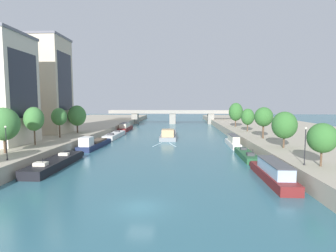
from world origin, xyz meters
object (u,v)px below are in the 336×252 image
at_px(moored_boat_right_second, 273,172).
at_px(tree_left_second, 77,116).
at_px(moored_boat_left_far, 94,144).
at_px(moored_boat_right_far, 246,155).
at_px(lamppost_right_bank, 305,144).
at_px(barge_midriver, 168,134).
at_px(tree_right_end_of_row, 236,112).
at_px(tree_left_distant, 59,117).
at_px(moored_boat_left_end, 126,127).
at_px(tree_left_far, 4,124).
at_px(tree_left_nearest, 34,119).
at_px(tree_right_by_lamp, 264,117).
at_px(moored_boat_right_midway, 233,142).
at_px(moored_boat_left_gap_after, 115,135).
at_px(moored_boat_left_midway, 56,163).
at_px(bridge_far, 173,115).
at_px(tree_right_second, 284,125).
at_px(tree_right_midway, 248,117).
at_px(tree_right_far, 322,138).
at_px(lamppost_left_bank, 6,141).

height_order(moored_boat_right_second, tree_left_second, tree_left_second).
bearing_deg(moored_boat_left_far, tree_left_second, 128.40).
relative_size(moored_boat_right_far, lamppost_right_bank, 2.53).
distance_m(barge_midriver, tree_left_second, 25.15).
xyz_separation_m(moored_boat_right_far, tree_right_end_of_row, (5.69, 36.63, 6.38)).
bearing_deg(tree_left_distant, barge_midriver, 37.20).
bearing_deg(moored_boat_left_end, tree_left_far, -98.04).
relative_size(tree_left_nearest, tree_right_by_lamp, 1.03).
height_order(moored_boat_right_midway, tree_left_second, tree_left_second).
distance_m(moored_boat_left_gap_after, moored_boat_right_midway, 33.67).
xyz_separation_m(moored_boat_left_midway, moored_boat_left_gap_after, (0.30, 34.47, -0.03)).
xyz_separation_m(moored_boat_right_midway, tree_left_nearest, (-38.35, -12.93, 5.78)).
height_order(moored_boat_right_midway, bridge_far, bridge_far).
bearing_deg(tree_right_second, tree_right_midway, 89.36).
bearing_deg(tree_left_far, moored_boat_left_midway, 0.90).
bearing_deg(moored_boat_left_midway, tree_right_far, -9.97).
height_order(barge_midriver, moored_boat_left_end, barge_midriver).
height_order(tree_left_far, lamppost_left_bank, tree_left_far).
distance_m(tree_right_midway, bridge_far, 54.92).
relative_size(tree_right_far, bridge_far, 0.09).
bearing_deg(tree_left_second, tree_left_nearest, -90.49).
bearing_deg(tree_right_far, tree_left_distant, 151.23).
bearing_deg(lamppost_left_bank, barge_midriver, 63.73).
bearing_deg(tree_right_midway, moored_boat_left_far, -158.42).
relative_size(barge_midriver, moored_boat_left_end, 1.45).
bearing_deg(moored_boat_right_midway, tree_left_second, 170.64).
height_order(moored_boat_left_end, tree_right_end_of_row, tree_right_end_of_row).
bearing_deg(tree_left_distant, bridge_far, 70.48).
height_order(barge_midriver, moored_boat_right_midway, barge_midriver).
bearing_deg(tree_left_second, moored_boat_left_far, -51.60).
distance_m(moored_boat_right_midway, tree_right_second, 15.73).
distance_m(tree_right_end_of_row, lamppost_right_bank, 51.05).
relative_size(tree_right_second, lamppost_left_bank, 1.34).
bearing_deg(tree_right_far, lamppost_left_bank, 177.91).
height_order(tree_right_second, tree_right_midway, tree_right_second).
xyz_separation_m(barge_midriver, tree_right_end_of_row, (20.92, 9.86, 6.08)).
xyz_separation_m(moored_boat_right_far, tree_right_far, (5.25, -14.92, 5.08)).
bearing_deg(tree_right_by_lamp, barge_midriver, 141.55).
bearing_deg(barge_midriver, moored_boat_left_end, 133.18).
bearing_deg(moored_boat_left_midway, moored_boat_left_gap_after, 89.50).
height_order(moored_boat_left_end, moored_boat_right_far, moored_boat_left_end).
bearing_deg(tree_left_far, bridge_far, 74.35).
bearing_deg(lamppost_left_bank, moored_boat_right_far, 20.97).
height_order(moored_boat_left_end, lamppost_right_bank, lamppost_right_bank).
distance_m(tree_right_by_lamp, lamppost_right_bank, 24.43).
distance_m(moored_boat_left_end, tree_right_midway, 42.84).
xyz_separation_m(moored_boat_left_midway, lamppost_left_bank, (-4.22, -4.88, 4.04)).
distance_m(tree_left_far, tree_right_far, 44.37).
distance_m(moored_boat_left_midway, bridge_far, 83.96).
height_order(moored_boat_left_far, bridge_far, bridge_far).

